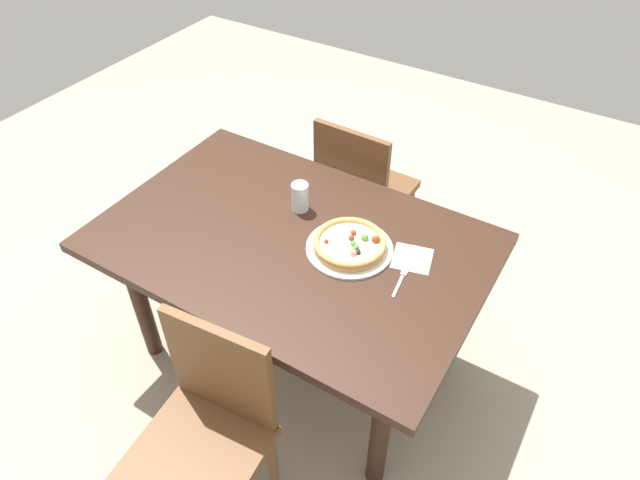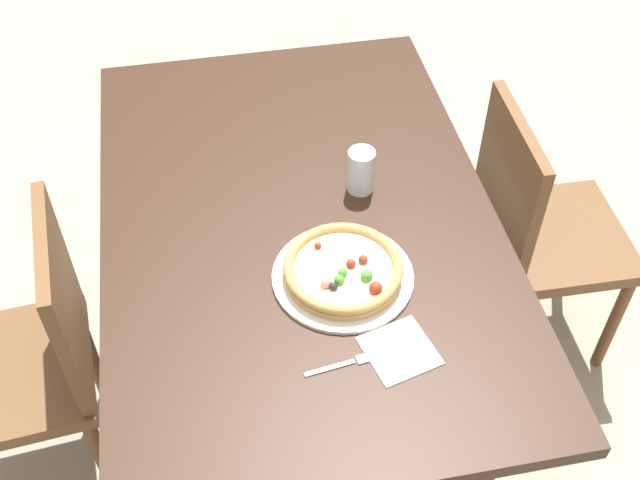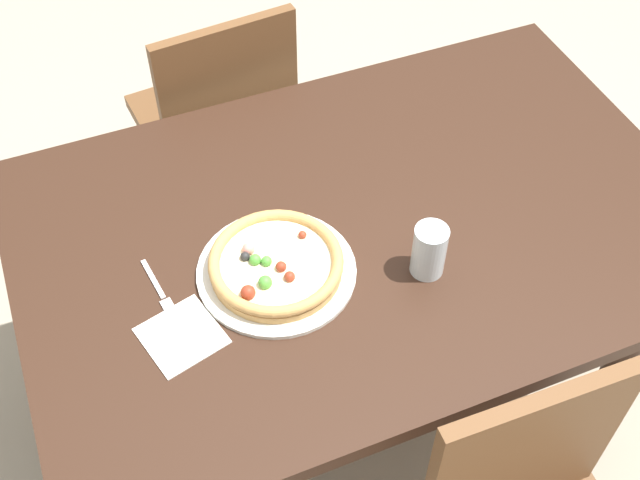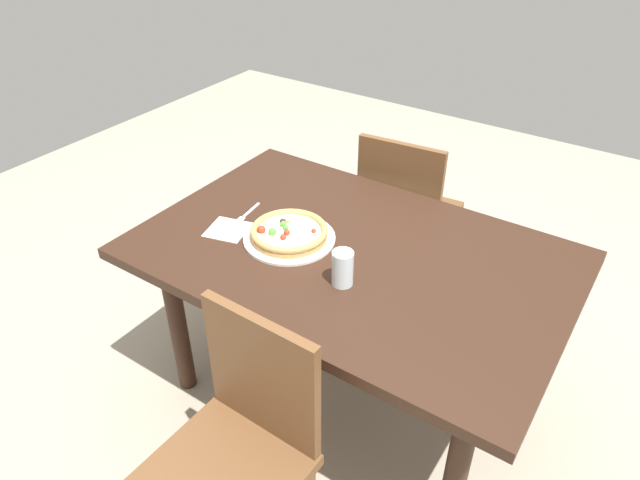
% 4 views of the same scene
% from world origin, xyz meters
% --- Properties ---
extents(ground_plane, '(6.00, 6.00, 0.00)m').
position_xyz_m(ground_plane, '(0.00, 0.00, 0.00)').
color(ground_plane, '#9E937F').
extents(dining_table, '(1.47, 0.97, 0.72)m').
position_xyz_m(dining_table, '(0.00, 0.00, 0.63)').
color(dining_table, '#331E14').
rests_on(dining_table, ground).
extents(chair_near, '(0.43, 0.43, 0.87)m').
position_xyz_m(chair_near, '(0.13, -0.70, 0.48)').
color(chair_near, brown).
rests_on(chair_near, ground).
extents(plate, '(0.33, 0.33, 0.01)m').
position_xyz_m(plate, '(0.22, 0.06, 0.73)').
color(plate, silver).
rests_on(plate, dining_table).
extents(pizza, '(0.27, 0.27, 0.05)m').
position_xyz_m(pizza, '(0.22, 0.07, 0.75)').
color(pizza, tan).
rests_on(pizza, plate).
extents(fork, '(0.04, 0.17, 0.00)m').
position_xyz_m(fork, '(0.45, 0.03, 0.72)').
color(fork, silver).
rests_on(fork, dining_table).
extents(drinking_glass, '(0.07, 0.07, 0.12)m').
position_xyz_m(drinking_glass, '(-0.07, 0.17, 0.78)').
color(drinking_glass, silver).
rests_on(drinking_glass, dining_table).
extents(napkin, '(0.17, 0.17, 0.00)m').
position_xyz_m(napkin, '(0.44, 0.14, 0.72)').
color(napkin, white).
rests_on(napkin, dining_table).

